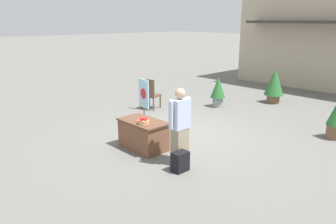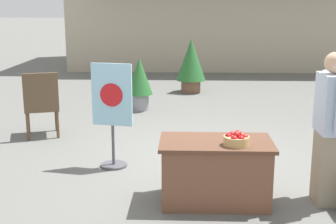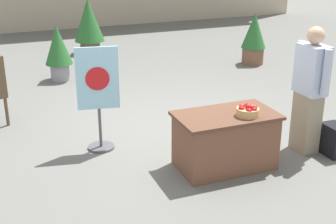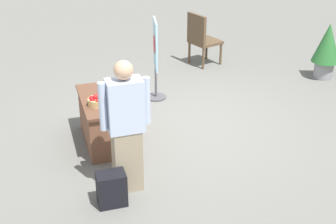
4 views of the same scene
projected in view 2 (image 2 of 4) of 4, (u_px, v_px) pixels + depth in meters
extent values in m
plane|color=slate|center=(201.00, 163.00, 6.51)|extent=(120.00, 120.00, 0.00)
cube|color=brown|center=(215.00, 173.00, 5.20)|extent=(1.16, 0.67, 0.67)
cube|color=brown|center=(216.00, 143.00, 5.11)|extent=(1.24, 0.72, 0.04)
cylinder|color=tan|center=(236.00, 141.00, 4.94)|extent=(0.27, 0.27, 0.10)
sphere|color=red|center=(245.00, 137.00, 4.92)|extent=(0.08, 0.08, 0.08)
sphere|color=red|center=(239.00, 135.00, 5.01)|extent=(0.08, 0.08, 0.08)
sphere|color=red|center=(232.00, 135.00, 5.01)|extent=(0.08, 0.08, 0.08)
sphere|color=#A30F14|center=(228.00, 137.00, 4.95)|extent=(0.08, 0.08, 0.08)
sphere|color=red|center=(234.00, 139.00, 4.86)|extent=(0.08, 0.08, 0.08)
sphere|color=#A30F14|center=(241.00, 139.00, 4.86)|extent=(0.08, 0.08, 0.08)
sphere|color=red|center=(236.00, 135.00, 4.91)|extent=(0.08, 0.08, 0.08)
sphere|color=red|center=(238.00, 134.00, 4.95)|extent=(0.08, 0.08, 0.08)
cube|color=gray|center=(326.00, 168.00, 5.15)|extent=(0.25, 0.34, 0.81)
cube|color=silver|center=(332.00, 104.00, 4.99)|extent=(0.27, 0.42, 0.64)
sphere|color=tan|center=(335.00, 63.00, 4.89)|extent=(0.22, 0.22, 0.22)
cylinder|color=silver|center=(325.00, 96.00, 5.23)|extent=(0.09, 0.09, 0.59)
cylinder|color=#4C4C51|center=(114.00, 165.00, 6.39)|extent=(0.36, 0.36, 0.03)
cylinder|color=#4C4C51|center=(113.00, 145.00, 6.32)|extent=(0.04, 0.04, 0.55)
cube|color=#99D1EA|center=(112.00, 95.00, 6.16)|extent=(0.55, 0.13, 0.83)
cylinder|color=red|center=(111.00, 95.00, 6.14)|extent=(0.31, 0.06, 0.31)
cylinder|color=brown|center=(28.00, 120.00, 7.98)|extent=(0.05, 0.05, 0.45)
cylinder|color=brown|center=(56.00, 118.00, 8.11)|extent=(0.05, 0.05, 0.45)
cylinder|color=brown|center=(28.00, 127.00, 7.54)|extent=(0.05, 0.05, 0.45)
cylinder|color=brown|center=(58.00, 125.00, 7.67)|extent=(0.05, 0.05, 0.45)
cube|color=brown|center=(42.00, 107.00, 7.77)|extent=(0.69, 0.69, 0.06)
cube|color=brown|center=(41.00, 91.00, 7.46)|extent=(0.54, 0.23, 0.58)
cylinder|color=gray|center=(140.00, 102.00, 9.66)|extent=(0.37, 0.37, 0.34)
cone|color=#28662D|center=(140.00, 76.00, 9.54)|extent=(0.53, 0.53, 0.75)
cylinder|color=brown|center=(191.00, 86.00, 11.58)|extent=(0.48, 0.48, 0.30)
cone|color=#28662D|center=(191.00, 60.00, 11.43)|extent=(0.72, 0.72, 1.01)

